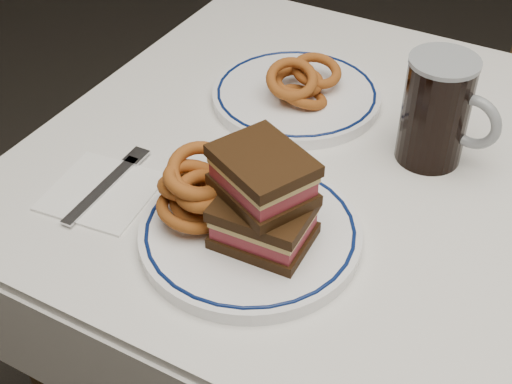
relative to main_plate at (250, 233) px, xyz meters
The scene contains 9 objects.
dining_table 0.33m from the main_plate, 44.99° to the left, with size 1.27×0.87×0.75m.
main_plate is the anchor object (origin of this frame).
reuben_sandwich 0.07m from the main_plate, ahead, with size 0.14×0.13×0.12m.
onion_rings_main 0.09m from the main_plate, behind, with size 0.11×0.13×0.10m.
ketchup_ramekin 0.09m from the main_plate, 97.52° to the left, with size 0.06×0.06×0.03m.
beer_mug 0.32m from the main_plate, 62.45° to the left, with size 0.15×0.10×0.16m.
far_plate 0.34m from the main_plate, 106.28° to the left, with size 0.27×0.27×0.02m.
onion_rings_far 0.33m from the main_plate, 104.45° to the left, with size 0.11×0.14×0.08m.
napkin_fork 0.23m from the main_plate, behind, with size 0.15×0.18×0.01m.
Camera 1 is at (0.11, -0.80, 1.39)m, focal length 50.00 mm.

